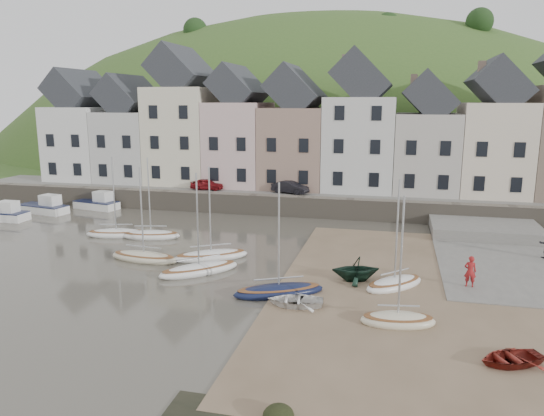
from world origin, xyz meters
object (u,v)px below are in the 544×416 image
(rowboat_red, at_px, (511,358))
(person_red, at_px, (470,271))
(car_right, at_px, (290,187))
(car_left, at_px, (207,184))
(rowboat_white, at_px, (295,300))
(rowboat_green, at_px, (356,269))
(sailboat_0, at_px, (116,233))

(rowboat_red, height_order, person_red, person_red)
(car_right, bearing_deg, car_left, 107.92)
(person_red, height_order, car_right, car_right)
(rowboat_white, distance_m, car_right, 23.56)
(person_red, bearing_deg, car_right, -50.50)
(rowboat_green, bearing_deg, rowboat_red, 22.08)
(sailboat_0, bearing_deg, rowboat_white, -32.67)
(rowboat_white, height_order, rowboat_green, rowboat_green)
(car_left, relative_size, car_right, 0.90)
(rowboat_white, xyz_separation_m, person_red, (8.86, 4.80, 0.65))
(rowboat_green, xyz_separation_m, car_left, (-16.01, 18.51, 1.38))
(rowboat_red, bearing_deg, car_right, -177.96)
(person_red, relative_size, car_left, 0.55)
(sailboat_0, xyz_separation_m, rowboat_white, (15.95, -10.23, 0.09))
(sailboat_0, distance_m, car_left, 13.12)
(rowboat_white, relative_size, rowboat_red, 1.07)
(sailboat_0, xyz_separation_m, rowboat_red, (25.28, -14.00, 0.07))
(rowboat_white, height_order, person_red, person_red)
(car_left, bearing_deg, rowboat_white, -153.75)
(person_red, bearing_deg, rowboat_white, 30.60)
(rowboat_green, relative_size, person_red, 1.54)
(sailboat_0, relative_size, car_right, 1.77)
(rowboat_white, height_order, car_left, car_left)
(rowboat_red, bearing_deg, person_red, 157.01)
(rowboat_red, bearing_deg, sailboat_0, -145.15)
(person_red, relative_size, car_right, 0.49)
(rowboat_white, xyz_separation_m, rowboat_green, (2.64, 4.44, 0.42))
(rowboat_white, bearing_deg, car_right, -175.29)
(sailboat_0, relative_size, rowboat_red, 2.41)
(car_left, distance_m, car_right, 8.36)
(sailboat_0, distance_m, rowboat_red, 28.90)
(sailboat_0, xyz_separation_m, car_left, (2.59, 12.72, 1.88))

